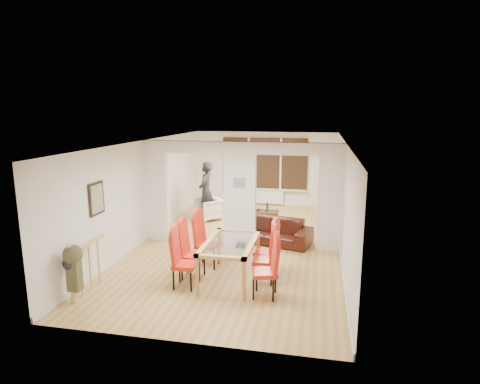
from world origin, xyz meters
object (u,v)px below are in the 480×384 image
(armchair, at_px, (209,209))
(coffee_table, at_px, (262,215))
(dining_table, at_px, (230,261))
(dining_chair_lb, at_px, (193,252))
(sofa, at_px, (269,230))
(person, at_px, (206,191))
(dining_chair_ra, at_px, (265,268))
(dining_chair_rb, at_px, (264,257))
(dining_chair_la, at_px, (185,261))
(dining_chair_lc, at_px, (208,241))
(television, at_px, (321,212))
(dining_chair_rc, at_px, (266,249))
(bowl, at_px, (257,209))
(bottle, at_px, (267,206))

(armchair, bearing_deg, coffee_table, 63.43)
(dining_table, xyz_separation_m, dining_chair_lb, (-0.76, -0.04, 0.14))
(sofa, distance_m, person, 2.90)
(dining_chair_ra, xyz_separation_m, person, (-2.51, 4.89, 0.35))
(dining_chair_ra, relative_size, dining_chair_rb, 1.04)
(armchair, bearing_deg, dining_chair_rb, -14.07)
(dining_chair_ra, relative_size, person, 0.61)
(dining_chair_la, xyz_separation_m, dining_chair_lc, (0.14, 1.11, 0.03))
(dining_chair_la, height_order, television, dining_chair_la)
(dining_table, distance_m, dining_chair_la, 0.93)
(person, bearing_deg, dining_chair_lc, 18.54)
(armchair, xyz_separation_m, person, (-0.08, 0.01, 0.57))
(dining_chair_lb, bearing_deg, dining_chair_ra, -15.35)
(dining_chair_rc, bearing_deg, dining_chair_lc, -174.12)
(coffee_table, relative_size, bowl, 5.05)
(television, distance_m, coffee_table, 1.82)
(dining_chair_rc, xyz_separation_m, armchair, (-2.30, 3.80, -0.19))
(dining_chair_rc, bearing_deg, armchair, 132.19)
(sofa, bearing_deg, bowl, 121.24)
(dining_table, distance_m, dining_chair_lc, 0.89)
(person, xyz_separation_m, television, (3.49, 0.49, -0.62))
(dining_chair_ra, distance_m, dining_chair_rc, 1.09)
(dining_chair_la, xyz_separation_m, armchair, (-0.88, 4.80, -0.20))
(bottle, bearing_deg, dining_table, -91.36)
(dining_chair_ra, distance_m, person, 5.51)
(dining_chair_lb, relative_size, bottle, 3.72)
(dining_table, xyz_separation_m, bottle, (0.11, 4.76, -0.02))
(dining_chair_la, xyz_separation_m, dining_chair_lb, (0.02, 0.46, 0.02))
(dining_chair_rb, xyz_separation_m, coffee_table, (-0.73, 4.73, -0.40))
(sofa, bearing_deg, dining_chair_la, -97.44)
(dining_chair_ra, xyz_separation_m, dining_chair_rb, (-0.11, 0.62, -0.02))
(dining_chair_la, height_order, dining_chair_rb, dining_chair_la)
(dining_chair_lb, xyz_separation_m, person, (-0.98, 4.34, 0.35))
(dining_table, xyz_separation_m, dining_chair_rc, (0.64, 0.49, 0.12))
(dining_table, height_order, dining_chair_lb, dining_chair_lb)
(dining_table, xyz_separation_m, person, (-1.74, 4.30, 0.50))
(person, distance_m, bowl, 1.72)
(dining_chair_ra, xyz_separation_m, bottle, (-0.66, 5.35, -0.16))
(coffee_table, bearing_deg, bowl, 158.41)
(person, xyz_separation_m, bottle, (1.85, 0.46, -0.51))
(bottle, bearing_deg, dining_chair_lb, -100.32)
(bowl, bearing_deg, dining_chair_lb, -96.25)
(person, bearing_deg, dining_chair_la, 13.20)
(dining_chair_rb, xyz_separation_m, sofa, (-0.22, 2.47, -0.21))
(dining_table, height_order, dining_chair_ra, dining_chair_ra)
(dining_chair_ra, distance_m, dining_chair_rb, 0.62)
(dining_chair_rb, relative_size, sofa, 0.49)
(sofa, xyz_separation_m, armchair, (-2.11, 1.80, 0.02))
(dining_chair_rc, relative_size, television, 1.06)
(dining_table, relative_size, bowl, 8.28)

